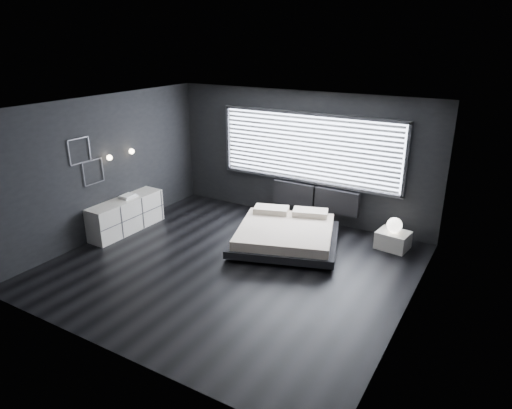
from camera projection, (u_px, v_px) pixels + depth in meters
The scene contains 12 objects.
room at pixel (230, 192), 7.63m from camera, with size 6.04×6.00×2.80m.
window at pixel (308, 149), 9.64m from camera, with size 4.14×0.09×1.52m.
headboard at pixel (315, 197), 9.85m from camera, with size 1.96×0.16×0.52m.
sconce_near at pixel (109, 158), 8.97m from camera, with size 0.18×0.11×0.11m.
sconce_far at pixel (132, 151), 9.46m from camera, with size 0.18×0.11×0.11m.
wall_art_upper at pixel (80, 151), 8.44m from camera, with size 0.01×0.48×0.48m.
wall_art_lower at pixel (93, 172), 8.81m from camera, with size 0.01×0.48×0.48m.
bed at pixel (286, 234), 8.87m from camera, with size 2.48×2.42×0.51m.
nightstand at pixel (393, 240), 8.75m from camera, with size 0.58×0.48×0.34m, color silver.
orb_lamp at pixel (394, 225), 8.64m from camera, with size 0.29×0.29×0.29m, color white.
dresser at pixel (126, 215), 9.50m from camera, with size 0.52×1.75×0.70m.
book_stack at pixel (128, 196), 9.44m from camera, with size 0.27×0.35×0.07m.
Camera 1 is at (4.03, -6.01, 3.86)m, focal length 32.00 mm.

